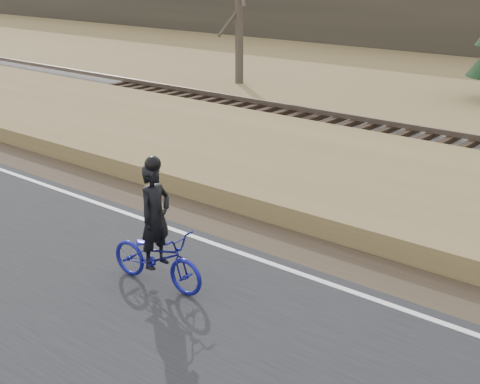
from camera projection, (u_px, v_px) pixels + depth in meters
The scene contains 5 objects.
ground at pixel (439, 333), 9.65m from camera, with size 120.00×120.00×0.00m, color olive.
edge_line at pixel (445, 324), 9.78m from camera, with size 120.00×0.12×0.01m, color silver.
shoulder at pixel (471, 301), 10.52m from camera, with size 120.00×1.60×0.04m, color #473A2B.
cyclist at pixel (156, 246), 10.75m from camera, with size 1.89×0.79×2.20m.
bare_tree_far_left at pixel (239, 0), 27.76m from camera, with size 0.36×0.36×6.90m, color #484135.
Camera 1 is at (3.18, -8.32, 5.13)m, focal length 50.00 mm.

